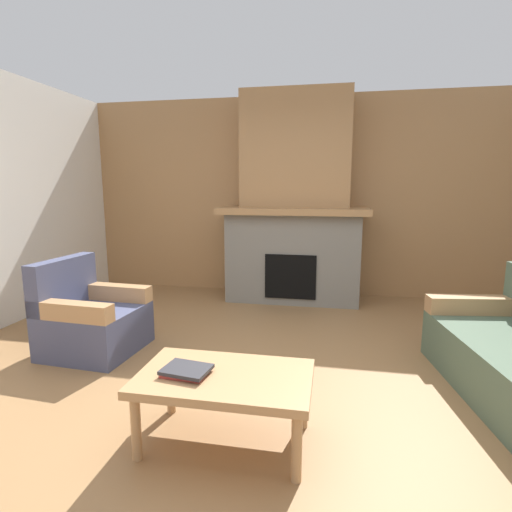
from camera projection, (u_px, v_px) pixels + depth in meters
name	position (u px, v px, depth m)	size (l,w,h in m)	color
ground	(257.00, 395.00, 2.89)	(9.00, 9.00, 0.00)	olive
wall_back_wood_panel	(297.00, 197.00, 5.56)	(6.00, 0.12, 2.70)	#A87A4C
fireplace	(294.00, 212.00, 5.23)	(1.90, 0.82, 2.70)	gray
armchair	(91.00, 320.00, 3.65)	(0.81, 0.81, 0.85)	#474C6B
coffee_table	(225.00, 383.00, 2.30)	(1.00, 0.60, 0.43)	tan
book_stack_near_edge	(186.00, 370.00, 2.29)	(0.29, 0.24, 0.04)	#B23833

